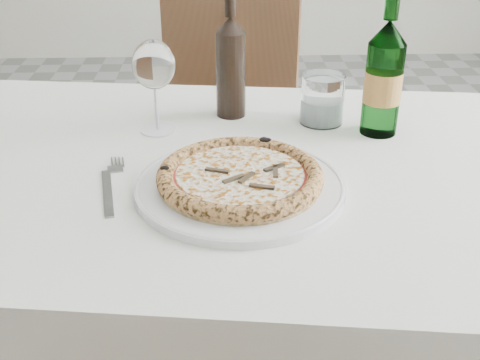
{
  "coord_description": "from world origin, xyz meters",
  "views": [
    {
      "loc": [
        -0.03,
        -1.21,
        1.24
      ],
      "look_at": [
        -0.0,
        -0.34,
        0.78
      ],
      "focal_mm": 45.0,
      "sensor_mm": 36.0,
      "label": 1
    }
  ],
  "objects_px": {
    "tumbler": "(322,102)",
    "wine_bottle": "(231,66)",
    "beer_bottle": "(384,78)",
    "wine_glass": "(154,67)",
    "dining_table": "(238,208)",
    "chair_far": "(222,121)",
    "plate": "(240,186)",
    "pizza": "(240,177)"
  },
  "relations": [
    {
      "from": "tumbler",
      "to": "wine_bottle",
      "type": "height_order",
      "value": "wine_bottle"
    },
    {
      "from": "beer_bottle",
      "to": "wine_glass",
      "type": "bearing_deg",
      "value": 177.14
    },
    {
      "from": "dining_table",
      "to": "tumbler",
      "type": "relative_size",
      "value": 14.99
    },
    {
      "from": "wine_glass",
      "to": "beer_bottle",
      "type": "height_order",
      "value": "beer_bottle"
    },
    {
      "from": "chair_far",
      "to": "beer_bottle",
      "type": "bearing_deg",
      "value": -63.24
    },
    {
      "from": "plate",
      "to": "chair_far",
      "type": "bearing_deg",
      "value": 91.68
    },
    {
      "from": "chair_far",
      "to": "plate",
      "type": "relative_size",
      "value": 2.71
    },
    {
      "from": "dining_table",
      "to": "chair_far",
      "type": "bearing_deg",
      "value": 91.91
    },
    {
      "from": "wine_glass",
      "to": "beer_bottle",
      "type": "distance_m",
      "value": 0.44
    },
    {
      "from": "chair_far",
      "to": "beer_bottle",
      "type": "relative_size",
      "value": 3.34
    },
    {
      "from": "wine_glass",
      "to": "tumbler",
      "type": "xyz_separation_m",
      "value": [
        0.33,
        0.04,
        -0.09
      ]
    },
    {
      "from": "wine_glass",
      "to": "wine_bottle",
      "type": "distance_m",
      "value": 0.17
    },
    {
      "from": "chair_far",
      "to": "wine_bottle",
      "type": "relative_size",
      "value": 3.7
    },
    {
      "from": "chair_far",
      "to": "beer_bottle",
      "type": "height_order",
      "value": "beer_bottle"
    },
    {
      "from": "dining_table",
      "to": "plate",
      "type": "distance_m",
      "value": 0.14
    },
    {
      "from": "pizza",
      "to": "wine_bottle",
      "type": "height_order",
      "value": "wine_bottle"
    },
    {
      "from": "dining_table",
      "to": "wine_glass",
      "type": "height_order",
      "value": "wine_glass"
    },
    {
      "from": "dining_table",
      "to": "beer_bottle",
      "type": "relative_size",
      "value": 5.35
    },
    {
      "from": "pizza",
      "to": "tumbler",
      "type": "bearing_deg",
      "value": 58.28
    },
    {
      "from": "dining_table",
      "to": "chair_far",
      "type": "relative_size",
      "value": 1.6
    },
    {
      "from": "wine_glass",
      "to": "dining_table",
      "type": "bearing_deg",
      "value": -44.6
    },
    {
      "from": "dining_table",
      "to": "tumbler",
      "type": "bearing_deg",
      "value": 46.56
    },
    {
      "from": "tumbler",
      "to": "wine_glass",
      "type": "bearing_deg",
      "value": -174.0
    },
    {
      "from": "chair_far",
      "to": "pizza",
      "type": "relative_size",
      "value": 3.43
    },
    {
      "from": "wine_glass",
      "to": "wine_bottle",
      "type": "relative_size",
      "value": 0.73
    },
    {
      "from": "tumbler",
      "to": "beer_bottle",
      "type": "relative_size",
      "value": 0.36
    },
    {
      "from": "plate",
      "to": "tumbler",
      "type": "height_order",
      "value": "tumbler"
    },
    {
      "from": "plate",
      "to": "pizza",
      "type": "height_order",
      "value": "pizza"
    },
    {
      "from": "wine_bottle",
      "to": "tumbler",
      "type": "bearing_deg",
      "value": -14.12
    },
    {
      "from": "chair_far",
      "to": "tumbler",
      "type": "xyz_separation_m",
      "value": [
        0.2,
        -0.55,
        0.27
      ]
    },
    {
      "from": "chair_far",
      "to": "pizza",
      "type": "height_order",
      "value": "chair_far"
    },
    {
      "from": "dining_table",
      "to": "plate",
      "type": "xyz_separation_m",
      "value": [
        -0.0,
        -0.1,
        0.1
      ]
    },
    {
      "from": "dining_table",
      "to": "chair_far",
      "type": "height_order",
      "value": "chair_far"
    },
    {
      "from": "chair_far",
      "to": "wine_glass",
      "type": "xyz_separation_m",
      "value": [
        -0.13,
        -0.59,
        0.36
      ]
    },
    {
      "from": "plate",
      "to": "beer_bottle",
      "type": "relative_size",
      "value": 1.23
    },
    {
      "from": "dining_table",
      "to": "beer_bottle",
      "type": "distance_m",
      "value": 0.37
    },
    {
      "from": "plate",
      "to": "pizza",
      "type": "distance_m",
      "value": 0.02
    },
    {
      "from": "chair_far",
      "to": "tumbler",
      "type": "distance_m",
      "value": 0.65
    },
    {
      "from": "tumbler",
      "to": "chair_far",
      "type": "bearing_deg",
      "value": 110.14
    },
    {
      "from": "chair_far",
      "to": "beer_bottle",
      "type": "xyz_separation_m",
      "value": [
        0.31,
        -0.61,
        0.33
      ]
    },
    {
      "from": "tumbler",
      "to": "pizza",
      "type": "bearing_deg",
      "value": -121.72
    },
    {
      "from": "tumbler",
      "to": "beer_bottle",
      "type": "distance_m",
      "value": 0.14
    }
  ]
}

